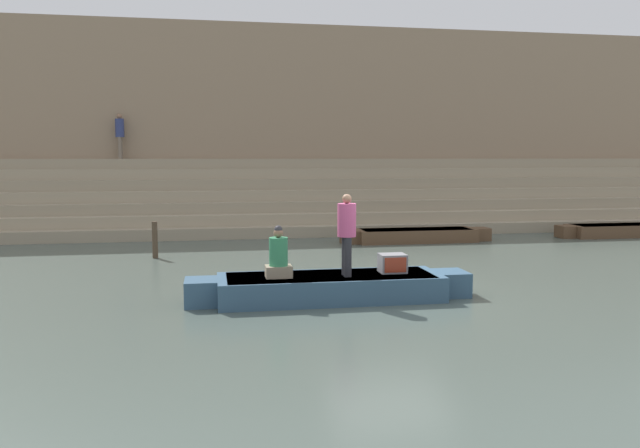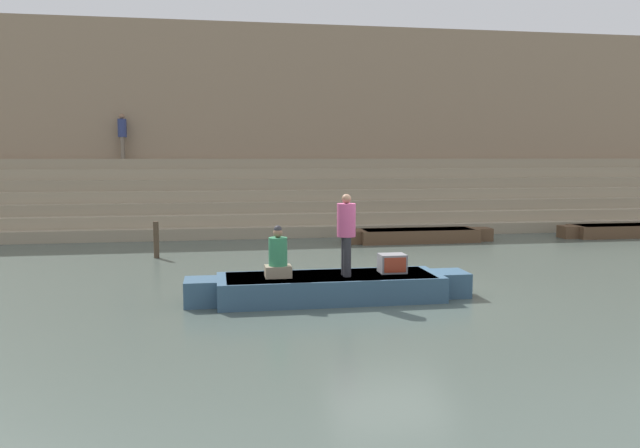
{
  "view_description": "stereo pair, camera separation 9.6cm",
  "coord_description": "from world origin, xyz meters",
  "px_view_note": "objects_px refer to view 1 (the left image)",
  "views": [
    {
      "loc": [
        -3.6,
        -12.25,
        2.85
      ],
      "look_at": [
        -1.3,
        0.98,
        1.4
      ],
      "focal_mm": 35.0,
      "sensor_mm": 36.0,
      "label": 1
    },
    {
      "loc": [
        -3.5,
        -12.27,
        2.85
      ],
      "look_at": [
        -1.3,
        0.98,
        1.4
      ],
      "focal_mm": 35.0,
      "sensor_mm": 36.0,
      "label": 2
    }
  ],
  "objects_px": {
    "person_standing": "(347,229)",
    "moored_boat_shore": "(416,235)",
    "tv_set": "(392,263)",
    "person_on_steps": "(120,133)",
    "mooring_post": "(155,240)",
    "person_rowing": "(278,257)",
    "moored_boat_distant": "(618,230)",
    "rowboat_main": "(330,287)"
  },
  "relations": [
    {
      "from": "person_standing",
      "to": "person_rowing",
      "type": "height_order",
      "value": "person_standing"
    },
    {
      "from": "person_rowing",
      "to": "moored_boat_distant",
      "type": "distance_m",
      "value": 15.39
    },
    {
      "from": "tv_set",
      "to": "person_on_steps",
      "type": "relative_size",
      "value": 0.3
    },
    {
      "from": "person_standing",
      "to": "tv_set",
      "type": "relative_size",
      "value": 3.07
    },
    {
      "from": "person_rowing",
      "to": "mooring_post",
      "type": "xyz_separation_m",
      "value": [
        -2.87,
        5.95,
        -0.38
      ]
    },
    {
      "from": "mooring_post",
      "to": "person_standing",
      "type": "bearing_deg",
      "value": -55.04
    },
    {
      "from": "person_standing",
      "to": "person_rowing",
      "type": "xyz_separation_m",
      "value": [
        -1.35,
        0.08,
        -0.53
      ]
    },
    {
      "from": "person_standing",
      "to": "mooring_post",
      "type": "relative_size",
      "value": 1.56
    },
    {
      "from": "moored_boat_distant",
      "to": "rowboat_main",
      "type": "bearing_deg",
      "value": -147.2
    },
    {
      "from": "person_standing",
      "to": "mooring_post",
      "type": "height_order",
      "value": "person_standing"
    },
    {
      "from": "rowboat_main",
      "to": "mooring_post",
      "type": "xyz_separation_m",
      "value": [
        -3.91,
        5.91,
        0.25
      ]
    },
    {
      "from": "mooring_post",
      "to": "person_on_steps",
      "type": "distance_m",
      "value": 8.3
    },
    {
      "from": "moored_boat_distant",
      "to": "mooring_post",
      "type": "xyz_separation_m",
      "value": [
        -15.97,
        -2.1,
        0.29
      ]
    },
    {
      "from": "person_rowing",
      "to": "mooring_post",
      "type": "height_order",
      "value": "person_rowing"
    },
    {
      "from": "person_standing",
      "to": "moored_boat_shore",
      "type": "xyz_separation_m",
      "value": [
        4.14,
        8.01,
        -1.2
      ]
    },
    {
      "from": "person_standing",
      "to": "moored_boat_shore",
      "type": "relative_size",
      "value": 0.32
    },
    {
      "from": "person_standing",
      "to": "moored_boat_shore",
      "type": "bearing_deg",
      "value": 73.0
    },
    {
      "from": "person_on_steps",
      "to": "moored_boat_distant",
      "type": "bearing_deg",
      "value": -12.61
    },
    {
      "from": "person_on_steps",
      "to": "person_rowing",
      "type": "bearing_deg",
      "value": -66.53
    },
    {
      "from": "tv_set",
      "to": "moored_boat_shore",
      "type": "distance_m",
      "value": 8.45
    },
    {
      "from": "mooring_post",
      "to": "person_on_steps",
      "type": "height_order",
      "value": "person_on_steps"
    },
    {
      "from": "rowboat_main",
      "to": "person_rowing",
      "type": "relative_size",
      "value": 5.58
    },
    {
      "from": "person_rowing",
      "to": "moored_boat_shore",
      "type": "distance_m",
      "value": 9.67
    },
    {
      "from": "tv_set",
      "to": "person_on_steps",
      "type": "xyz_separation_m",
      "value": [
        -7.08,
        13.25,
        3.09
      ]
    },
    {
      "from": "moored_boat_shore",
      "to": "moored_boat_distant",
      "type": "height_order",
      "value": "same"
    },
    {
      "from": "rowboat_main",
      "to": "moored_boat_distant",
      "type": "xyz_separation_m",
      "value": [
        12.06,
        8.02,
        -0.03
      ]
    },
    {
      "from": "moored_boat_shore",
      "to": "moored_boat_distant",
      "type": "relative_size",
      "value": 1.11
    },
    {
      "from": "rowboat_main",
      "to": "person_rowing",
      "type": "height_order",
      "value": "person_rowing"
    },
    {
      "from": "rowboat_main",
      "to": "person_standing",
      "type": "bearing_deg",
      "value": -21.5
    },
    {
      "from": "tv_set",
      "to": "moored_boat_distant",
      "type": "relative_size",
      "value": 0.11
    },
    {
      "from": "moored_boat_distant",
      "to": "person_rowing",
      "type": "bearing_deg",
      "value": -149.24
    },
    {
      "from": "rowboat_main",
      "to": "person_standing",
      "type": "height_order",
      "value": "person_standing"
    },
    {
      "from": "moored_boat_shore",
      "to": "mooring_post",
      "type": "xyz_separation_m",
      "value": [
        -8.36,
        -1.98,
        0.29
      ]
    },
    {
      "from": "rowboat_main",
      "to": "person_on_steps",
      "type": "relative_size",
      "value": 3.27
    },
    {
      "from": "person_standing",
      "to": "person_on_steps",
      "type": "height_order",
      "value": "person_on_steps"
    },
    {
      "from": "rowboat_main",
      "to": "moored_boat_shore",
      "type": "relative_size",
      "value": 1.11
    },
    {
      "from": "rowboat_main",
      "to": "moored_boat_distant",
      "type": "distance_m",
      "value": 14.49
    },
    {
      "from": "person_rowing",
      "to": "person_on_steps",
      "type": "relative_size",
      "value": 0.59
    },
    {
      "from": "tv_set",
      "to": "person_on_steps",
      "type": "bearing_deg",
      "value": 111.79
    },
    {
      "from": "person_standing",
      "to": "person_on_steps",
      "type": "relative_size",
      "value": 0.93
    },
    {
      "from": "person_rowing",
      "to": "mooring_post",
      "type": "relative_size",
      "value": 0.98
    },
    {
      "from": "tv_set",
      "to": "mooring_post",
      "type": "distance_m",
      "value": 7.84
    }
  ]
}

